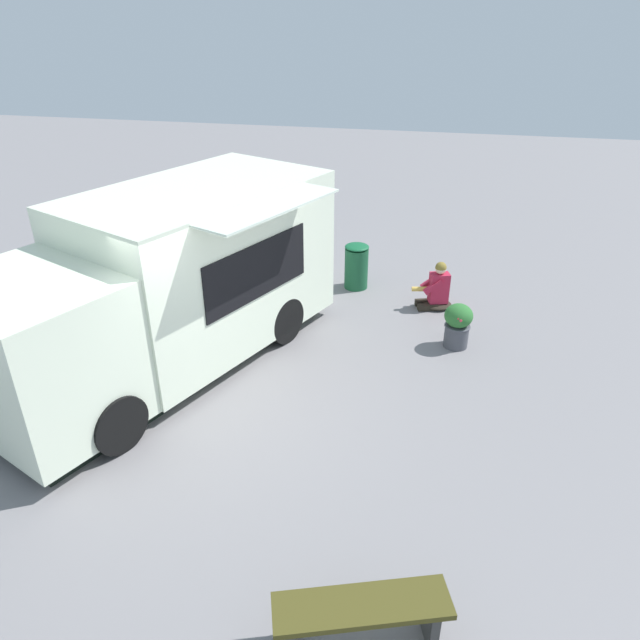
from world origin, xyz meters
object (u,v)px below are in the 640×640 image
object	(u,v)px
food_truck	(170,288)
plaza_bench	(362,614)
trash_bin	(356,266)
person_customer	(437,290)
planter_flowering_far	(458,324)

from	to	relation	value
food_truck	plaza_bench	size ratio (longest dim) A/B	3.85
trash_bin	food_truck	bearing A→B (deg)	144.49
plaza_bench	trash_bin	bearing A→B (deg)	9.25
person_customer	planter_flowering_far	distance (m)	1.37
food_truck	plaza_bench	bearing A→B (deg)	-139.15
plaza_bench	planter_flowering_far	bearing A→B (deg)	-8.10
planter_flowering_far	trash_bin	world-z (taller)	trash_bin
plaza_bench	trash_bin	distance (m)	7.25
food_truck	person_customer	world-z (taller)	food_truck
person_customer	plaza_bench	bearing A→B (deg)	176.70
person_customer	trash_bin	distance (m)	1.65
plaza_bench	food_truck	bearing A→B (deg)	40.85
planter_flowering_far	plaza_bench	world-z (taller)	planter_flowering_far
planter_flowering_far	person_customer	bearing A→B (deg)	15.70
person_customer	plaza_bench	world-z (taller)	person_customer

